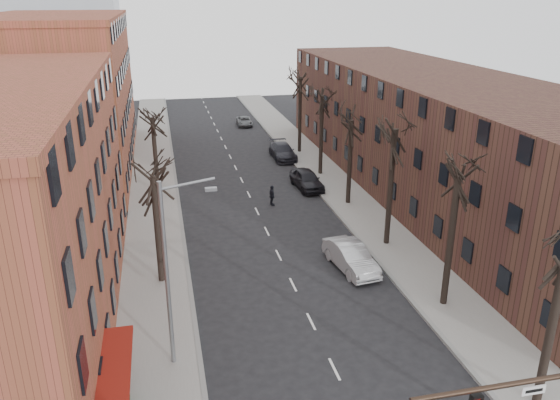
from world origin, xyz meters
TOP-DOWN VIEW (x-y plane):
  - sidewalk_left at (-8.00, 35.00)m, footprint 4.00×90.00m
  - sidewalk_right at (8.00, 35.00)m, footprint 4.00×90.00m
  - building_left_far at (-16.00, 44.00)m, footprint 12.00×28.00m
  - building_right at (16.00, 30.00)m, footprint 12.00×50.00m
  - tree_right_b at (7.60, 12.00)m, footprint 5.20×5.20m
  - tree_right_c at (7.60, 20.00)m, footprint 5.20×5.20m
  - tree_right_d at (7.60, 28.00)m, footprint 5.20×5.20m
  - tree_right_e at (7.60, 36.00)m, footprint 5.20×5.20m
  - tree_right_f at (7.60, 44.00)m, footprint 5.20×5.20m
  - tree_left_a at (-7.60, 18.00)m, footprint 5.20×5.20m
  - tree_left_b at (-7.60, 34.00)m, footprint 5.20×5.20m
  - streetlight at (-7.03, 10.00)m, footprint 2.45×0.22m
  - silver_sedan at (4.00, 17.18)m, footprint 2.41×5.19m
  - parked_car_near at (5.30, 32.47)m, footprint 2.40×5.08m
  - parked_car_mid at (5.30, 42.10)m, footprint 2.26×5.44m
  - parked_car_far at (3.80, 58.29)m, footprint 2.09×4.16m
  - pedestrian_crossing at (1.43, 29.00)m, footprint 0.55×1.05m

SIDE VIEW (x-z plane):
  - tree_right_b at x=7.60m, z-range -5.40..5.40m
  - tree_right_c at x=7.60m, z-range -5.80..5.80m
  - tree_right_d at x=7.60m, z-range -5.00..5.00m
  - tree_right_e at x=7.60m, z-range -5.40..5.40m
  - tree_right_f at x=7.60m, z-range -5.80..5.80m
  - tree_left_a at x=-7.60m, z-range -4.75..4.75m
  - tree_left_b at x=-7.60m, z-range -4.75..4.75m
  - sidewalk_left at x=-8.00m, z-range 0.00..0.15m
  - sidewalk_right at x=8.00m, z-range 0.00..0.15m
  - parked_car_far at x=3.80m, z-range 0.00..1.13m
  - parked_car_mid at x=5.30m, z-range 0.00..1.57m
  - silver_sedan at x=4.00m, z-range 0.00..1.65m
  - parked_car_near at x=5.30m, z-range 0.00..1.68m
  - pedestrian_crossing at x=1.43m, z-range 0.00..1.72m
  - building_right at x=16.00m, z-range 0.00..10.00m
  - streetlight at x=-7.03m, z-range 0.50..9.53m
  - building_left_far at x=-16.00m, z-range 0.00..14.00m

